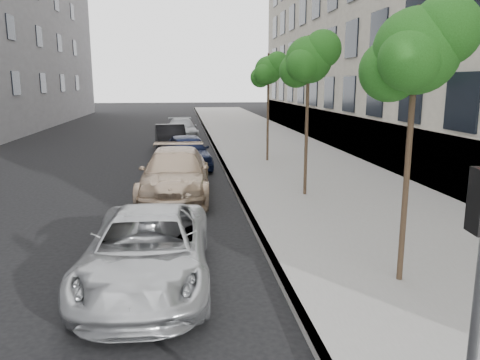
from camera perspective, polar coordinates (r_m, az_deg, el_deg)
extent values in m
plane|color=black|center=(6.86, -1.50, -19.40)|extent=(160.00, 160.00, 0.00)
cube|color=gray|center=(30.43, 2.17, 5.24)|extent=(6.40, 72.00, 0.14)
cube|color=#9E9B93|center=(30.09, -3.74, 5.15)|extent=(0.15, 72.00, 0.14)
cylinder|color=#38281C|center=(8.32, 19.87, 3.43)|extent=(0.10, 0.10, 4.60)
sphere|color=#1E4E14|center=(8.26, 20.67, 14.48)|extent=(1.38, 1.38, 1.38)
sphere|color=#1E4E14|center=(8.27, 23.73, 16.34)|extent=(1.11, 1.11, 1.11)
sphere|color=#1E4E14|center=(8.34, 17.84, 12.57)|extent=(1.04, 1.04, 1.04)
cylinder|color=#38281C|center=(14.38, 8.16, 7.58)|extent=(0.10, 0.10, 4.76)
sphere|color=#1E4E14|center=(14.35, 8.36, 14.29)|extent=(1.38, 1.38, 1.38)
sphere|color=#1E4E14|center=(14.27, 10.02, 15.46)|extent=(1.10, 1.10, 1.10)
sphere|color=#1E4E14|center=(14.51, 6.88, 13.12)|extent=(1.03, 1.03, 1.03)
cylinder|color=#38281C|center=(20.71, 3.42, 8.76)|extent=(0.10, 0.10, 4.63)
sphere|color=#1E4E14|center=(20.69, 3.48, 13.23)|extent=(1.19, 1.19, 1.19)
sphere|color=#1E4E14|center=(20.57, 4.58, 14.06)|extent=(0.95, 0.95, 0.95)
sphere|color=#1E4E14|center=(20.88, 2.51, 12.41)|extent=(0.89, 0.89, 0.89)
imported|color=#B5B8BA|center=(8.53, -11.23, -8.34)|extent=(2.32, 4.73, 1.29)
imported|color=tan|center=(14.75, -7.90, 0.75)|extent=(2.34, 5.26, 1.50)
imported|color=#0F1633|center=(19.93, -6.39, 3.53)|extent=(2.16, 4.30, 1.41)
imported|color=black|center=(24.68, -8.46, 5.05)|extent=(1.84, 4.35, 1.40)
imported|color=gray|center=(30.08, -7.08, 6.19)|extent=(2.13, 4.60, 1.30)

